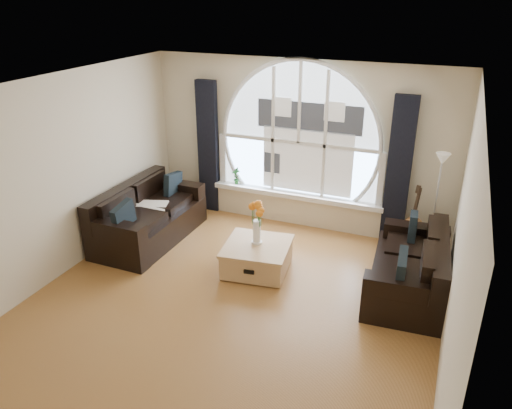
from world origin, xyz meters
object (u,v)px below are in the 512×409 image
Objects in this scene: coffee_chest at (257,256)px; floor_lamp at (435,207)px; sofa_left at (149,216)px; vase_flowers at (257,218)px; potted_plant at (236,176)px; guitar at (415,216)px; sofa_right at (409,264)px.

coffee_chest is 2.65m from floor_lamp.
vase_flowers is (1.90, -0.19, 0.39)m from sofa_left.
floor_lamp is (2.21, 1.34, 0.58)m from coffee_chest.
potted_plant is at bearing 174.36° from floor_lamp.
coffee_chest is 2.49m from guitar.
floor_lamp is 1.51× the size of guitar.
floor_lamp is at bearing 15.52° from sofa_left.
vase_flowers reaches higher than potted_plant.
potted_plant is (0.85, 1.43, 0.30)m from sofa_left.
vase_flowers is 2.58m from floor_lamp.
coffee_chest is at bearing -62.76° from vase_flowers.
coffee_chest is at bearing -6.33° from sofa_left.
floor_lamp is (4.13, 1.10, 0.40)m from sofa_left.
sofa_right is at bearing 0.86° from sofa_left.
vase_flowers reaches higher than coffee_chest.
sofa_right is 6.11× the size of potted_plant.
coffee_chest is at bearing -118.21° from guitar.
potted_plant is (-1.05, 1.61, -0.09)m from vase_flowers.
sofa_left reaches higher than coffee_chest.
coffee_chest is (-2.02, -0.25, -0.18)m from sofa_right.
floor_lamp reaches higher than sofa_left.
potted_plant is at bearing -158.91° from guitar.
potted_plant is at bearing 151.68° from sofa_right.
floor_lamp is at bearing 30.00° from vase_flowers.
sofa_right reaches higher than coffee_chest.
coffee_chest is 0.84× the size of guitar.
sofa_left is at bearing 176.45° from sofa_right.
floor_lamp reaches higher than potted_plant.
sofa_right is at bearing 5.74° from vase_flowers.
vase_flowers is 0.44× the size of floor_lamp.
guitar is at bearing 89.60° from sofa_right.
floor_lamp is at bearing -5.64° from potted_plant.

